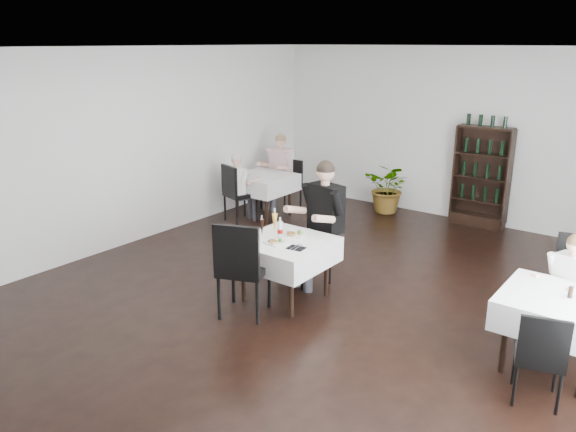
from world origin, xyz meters
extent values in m
plane|color=black|center=(0.00, 0.00, 0.00)|extent=(9.00, 9.00, 0.00)
plane|color=white|center=(0.00, 0.00, 3.00)|extent=(9.00, 9.00, 0.00)
plane|color=white|center=(0.00, 4.50, 1.50)|extent=(7.00, 0.00, 7.00)
plane|color=white|center=(-3.50, 0.00, 1.50)|extent=(0.00, 9.00, 9.00)
cube|color=black|center=(0.60, 4.32, 0.10)|extent=(0.90, 0.28, 0.20)
cylinder|color=black|center=(-0.67, -0.36, 0.35)|extent=(0.06, 0.06, 0.71)
cylinder|color=black|center=(-0.67, 0.36, 0.35)|extent=(0.06, 0.06, 0.71)
cylinder|color=black|center=(0.07, -0.36, 0.35)|extent=(0.06, 0.06, 0.71)
cylinder|color=black|center=(0.07, 0.36, 0.35)|extent=(0.06, 0.06, 0.71)
cube|color=black|center=(-0.30, 0.00, 0.73)|extent=(0.85, 0.85, 0.04)
cube|color=white|center=(-0.30, 0.00, 0.62)|extent=(1.03, 1.03, 0.30)
cylinder|color=black|center=(-3.04, 2.16, 0.35)|extent=(0.06, 0.06, 0.71)
cylinder|color=black|center=(-3.04, 2.84, 0.35)|extent=(0.06, 0.06, 0.71)
cylinder|color=black|center=(-2.36, 2.16, 0.35)|extent=(0.06, 0.06, 0.71)
cylinder|color=black|center=(-2.36, 2.84, 0.35)|extent=(0.06, 0.06, 0.71)
cube|color=black|center=(-2.70, 2.50, 0.73)|extent=(0.80, 0.80, 0.04)
cube|color=white|center=(-2.70, 2.50, 0.62)|extent=(0.98, 0.98, 0.30)
cylinder|color=black|center=(2.36, -0.04, 0.35)|extent=(0.06, 0.06, 0.71)
cylinder|color=black|center=(2.36, 0.64, 0.35)|extent=(0.06, 0.06, 0.71)
cube|color=black|center=(2.70, 0.30, 0.73)|extent=(0.80, 0.80, 0.04)
cube|color=white|center=(2.70, 0.30, 0.62)|extent=(0.98, 0.98, 0.30)
imported|color=#2B5C1F|center=(-1.00, 4.08, 0.47)|extent=(0.88, 0.77, 0.94)
cylinder|color=black|center=(-0.65, 0.49, 0.24)|extent=(0.04, 0.04, 0.48)
cylinder|color=black|center=(-0.48, 0.87, 0.24)|extent=(0.04, 0.04, 0.48)
cylinder|color=black|center=(-0.27, 0.32, 0.24)|extent=(0.04, 0.04, 0.48)
cylinder|color=black|center=(-0.10, 0.70, 0.24)|extent=(0.04, 0.04, 0.48)
cube|color=black|center=(-0.38, 0.59, 0.52)|extent=(0.64, 0.64, 0.07)
cube|color=black|center=(-0.29, 0.80, 0.80)|extent=(0.46, 0.24, 0.53)
cylinder|color=black|center=(-0.31, -0.30, 0.26)|extent=(0.04, 0.04, 0.53)
cylinder|color=black|center=(-0.14, -0.73, 0.26)|extent=(0.04, 0.04, 0.53)
cylinder|color=black|center=(-0.74, -0.47, 0.26)|extent=(0.04, 0.04, 0.53)
cylinder|color=black|center=(-0.57, -0.90, 0.26)|extent=(0.04, 0.04, 0.53)
cube|color=black|center=(-0.44, -0.60, 0.56)|extent=(0.69, 0.69, 0.08)
cube|color=black|center=(-0.35, -0.83, 0.87)|extent=(0.51, 0.25, 0.57)
cylinder|color=black|center=(-2.79, 2.91, 0.21)|extent=(0.03, 0.03, 0.42)
cylinder|color=black|center=(-2.81, 3.28, 0.21)|extent=(0.03, 0.03, 0.42)
cylinder|color=black|center=(-2.42, 2.92, 0.21)|extent=(0.03, 0.03, 0.42)
cylinder|color=black|center=(-2.44, 3.29, 0.21)|extent=(0.03, 0.03, 0.42)
cube|color=black|center=(-2.62, 3.10, 0.45)|extent=(0.44, 0.44, 0.06)
cube|color=black|center=(-2.63, 3.29, 0.70)|extent=(0.43, 0.07, 0.46)
cylinder|color=black|center=(-2.57, 2.15, 0.23)|extent=(0.04, 0.04, 0.47)
cylinder|color=black|center=(-2.69, 1.76, 0.23)|extent=(0.04, 0.04, 0.47)
cylinder|color=black|center=(-2.96, 2.27, 0.23)|extent=(0.04, 0.04, 0.47)
cylinder|color=black|center=(-3.08, 1.88, 0.23)|extent=(0.04, 0.04, 0.47)
cube|color=black|center=(-2.83, 2.02, 0.50)|extent=(0.59, 0.59, 0.07)
cube|color=black|center=(-2.89, 1.81, 0.78)|extent=(0.46, 0.19, 0.51)
cylinder|color=black|center=(2.62, 0.76, 0.25)|extent=(0.04, 0.04, 0.51)
cylinder|color=black|center=(2.50, 1.19, 0.25)|extent=(0.04, 0.04, 0.51)
cylinder|color=black|center=(2.84, -0.08, 0.20)|extent=(0.03, 0.03, 0.40)
cylinder|color=black|center=(2.94, -0.42, 0.20)|extent=(0.03, 0.03, 0.40)
cylinder|color=black|center=(2.51, -0.18, 0.20)|extent=(0.03, 0.03, 0.40)
cylinder|color=black|center=(2.61, -0.52, 0.20)|extent=(0.03, 0.03, 0.40)
cube|color=black|center=(2.72, -0.30, 0.43)|extent=(0.50, 0.50, 0.06)
cube|color=black|center=(2.78, -0.48, 0.67)|extent=(0.40, 0.16, 0.44)
cube|color=#3C3B43|center=(-0.37, 0.58, 0.63)|extent=(0.25, 0.50, 0.16)
cylinder|color=#3C3B43|center=(-0.41, 0.38, 0.28)|extent=(0.12, 0.12, 0.55)
cube|color=#3C3B43|center=(-0.15, 0.53, 0.63)|extent=(0.25, 0.50, 0.16)
cylinder|color=#3C3B43|center=(-0.19, 0.33, 0.28)|extent=(0.12, 0.12, 0.55)
cube|color=black|center=(-0.22, 0.77, 1.01)|extent=(0.49, 0.33, 0.62)
cylinder|color=tan|center=(-0.53, 0.52, 0.98)|extent=(0.16, 0.36, 0.18)
cylinder|color=tan|center=(-0.02, 0.42, 0.98)|extent=(0.16, 0.36, 0.18)
sphere|color=tan|center=(-0.22, 0.74, 1.48)|extent=(0.24, 0.24, 0.24)
sphere|color=black|center=(-0.22, 0.74, 1.52)|extent=(0.24, 0.24, 0.24)
cube|color=#3C3B43|center=(-2.91, 2.98, 0.55)|extent=(0.15, 0.42, 0.14)
cylinder|color=#3C3B43|center=(-2.92, 2.81, 0.24)|extent=(0.11, 0.11, 0.48)
cube|color=#3C3B43|center=(-2.71, 2.97, 0.55)|extent=(0.15, 0.42, 0.14)
cylinder|color=#3C3B43|center=(-2.72, 2.80, 0.24)|extent=(0.11, 0.11, 0.48)
cube|color=beige|center=(-2.80, 3.16, 0.87)|extent=(0.40, 0.23, 0.54)
cylinder|color=tan|center=(-3.04, 2.91, 0.85)|extent=(0.09, 0.31, 0.15)
cylinder|color=tan|center=(-2.59, 2.89, 0.85)|extent=(0.09, 0.31, 0.15)
sphere|color=tan|center=(-2.81, 3.14, 1.29)|extent=(0.21, 0.21, 0.21)
sphere|color=olive|center=(-2.81, 3.14, 1.32)|extent=(0.21, 0.21, 0.21)
cube|color=#3C3B43|center=(-2.70, 2.05, 0.48)|extent=(0.24, 0.38, 0.12)
cylinder|color=#3C3B43|center=(-2.65, 2.20, 0.21)|extent=(0.09, 0.09, 0.42)
cube|color=#3C3B43|center=(-2.86, 2.11, 0.48)|extent=(0.24, 0.38, 0.12)
cylinder|color=#3C3B43|center=(-2.81, 2.26, 0.21)|extent=(0.09, 0.09, 0.42)
cube|color=white|center=(-2.84, 1.93, 0.77)|extent=(0.39, 0.30, 0.47)
cylinder|color=tan|center=(-2.57, 2.08, 0.75)|extent=(0.16, 0.27, 0.13)
cylinder|color=tan|center=(-2.95, 2.21, 0.75)|extent=(0.16, 0.27, 0.13)
sphere|color=tan|center=(-2.83, 1.94, 1.13)|extent=(0.18, 0.18, 0.18)
sphere|color=beige|center=(-2.83, 1.94, 1.15)|extent=(0.18, 0.18, 0.18)
cube|color=#3C3B43|center=(2.57, 0.76, 0.48)|extent=(0.25, 0.38, 0.12)
cylinder|color=#3C3B43|center=(2.51, 0.62, 0.21)|extent=(0.09, 0.09, 0.42)
cube|color=#3C3B43|center=(2.72, 0.70, 0.48)|extent=(0.25, 0.38, 0.12)
cylinder|color=#3C3B43|center=(2.67, 0.56, 0.21)|extent=(0.09, 0.09, 0.42)
cube|color=white|center=(2.71, 0.88, 0.76)|extent=(0.39, 0.30, 0.47)
cylinder|color=tan|center=(2.44, 0.74, 0.74)|extent=(0.16, 0.27, 0.13)
cylinder|color=tan|center=(2.80, 0.59, 0.74)|extent=(0.16, 0.27, 0.13)
sphere|color=tan|center=(2.70, 0.87, 1.12)|extent=(0.18, 0.18, 0.18)
sphere|color=brown|center=(2.70, 0.87, 1.14)|extent=(0.18, 0.18, 0.18)
cube|color=white|center=(-0.31, 0.19, 0.78)|extent=(0.31, 0.31, 0.02)
cube|color=#583219|center=(-0.34, 0.17, 0.80)|extent=(0.12, 0.12, 0.02)
sphere|color=#437C21|center=(-0.25, 0.23, 0.82)|extent=(0.06, 0.06, 0.06)
cube|color=olive|center=(-0.29, 0.13, 0.80)|extent=(0.09, 0.07, 0.02)
cube|color=white|center=(-0.33, -0.16, 0.78)|extent=(0.24, 0.24, 0.02)
cube|color=#583219|center=(-0.36, -0.17, 0.80)|extent=(0.09, 0.08, 0.02)
sphere|color=#437C21|center=(-0.28, -0.12, 0.81)|extent=(0.05, 0.05, 0.05)
cube|color=olive|center=(-0.31, -0.21, 0.79)|extent=(0.10, 0.09, 0.02)
cone|color=black|center=(-0.63, -0.04, 0.87)|extent=(0.06, 0.06, 0.21)
cylinder|color=silver|center=(-0.63, -0.04, 1.00)|extent=(0.02, 0.02, 0.05)
cone|color=gold|center=(-0.55, 0.12, 0.90)|extent=(0.08, 0.08, 0.26)
cylinder|color=silver|center=(-0.55, 0.12, 1.06)|extent=(0.02, 0.02, 0.06)
cylinder|color=silver|center=(-0.39, 0.01, 0.88)|extent=(0.06, 0.06, 0.21)
cylinder|color=#A60C09|center=(-0.39, 0.01, 0.86)|extent=(0.07, 0.07, 0.05)
cylinder|color=silver|center=(-0.39, 0.01, 1.01)|extent=(0.03, 0.03, 0.05)
cube|color=black|center=(-0.02, -0.15, 0.77)|extent=(0.21, 0.17, 0.01)
cylinder|color=silver|center=(-0.04, -0.15, 0.79)|extent=(0.04, 0.22, 0.01)
cylinder|color=silver|center=(0.00, -0.15, 0.79)|extent=(0.05, 0.22, 0.01)
cylinder|color=black|center=(2.80, 0.34, 0.83)|extent=(0.05, 0.05, 0.11)
camera|label=1|loc=(3.57, -5.07, 3.06)|focal=35.00mm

